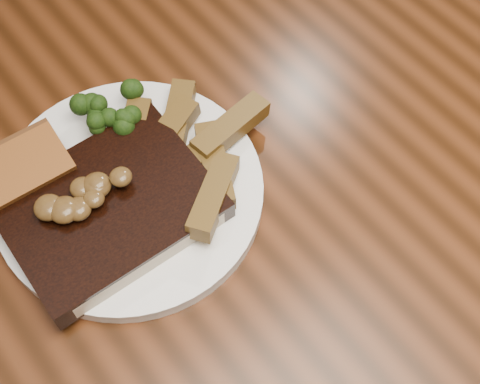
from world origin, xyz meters
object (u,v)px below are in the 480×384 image
object	(u,v)px
dining_table	(236,233)
garlic_bread	(22,183)
steak	(109,209)
potato_wedges	(186,155)
plate	(130,193)

from	to	relation	value
dining_table	garlic_bread	distance (m)	0.24
dining_table	steak	xyz separation A→B (m)	(-0.11, 0.05, 0.12)
steak	garlic_bread	xyz separation A→B (m)	(-0.05, 0.08, -0.00)
garlic_bread	potato_wedges	xyz separation A→B (m)	(0.14, -0.07, 0.00)
dining_table	plate	distance (m)	0.14
garlic_bread	potato_wedges	bearing A→B (deg)	-23.15
dining_table	steak	bearing A→B (deg)	157.22
plate	garlic_bread	size ratio (longest dim) A/B	2.66
garlic_bread	plate	bearing A→B (deg)	-35.21
garlic_bread	potato_wedges	world-z (taller)	potato_wedges
dining_table	garlic_bread	world-z (taller)	garlic_bread
dining_table	potato_wedges	world-z (taller)	potato_wedges
dining_table	steak	distance (m)	0.17
garlic_bread	potato_wedges	distance (m)	0.16
steak	potato_wedges	bearing A→B (deg)	5.01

